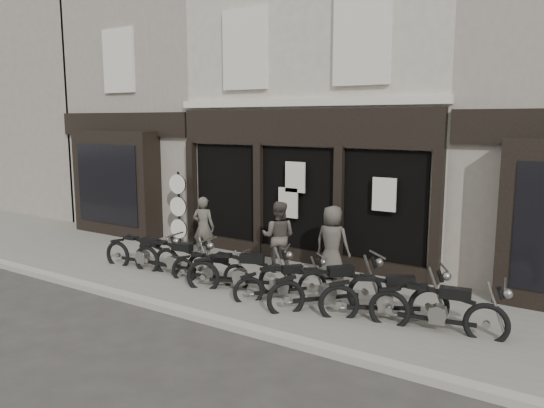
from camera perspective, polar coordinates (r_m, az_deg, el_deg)
The scene contains 18 objects.
ground_plane at distance 11.20m, azimuth -5.05°, elevation -9.94°, with size 90.00×90.00×0.00m, color #2D2B28.
pavement at distance 11.86m, azimuth -2.33°, elevation -8.51°, with size 30.00×4.20×0.12m, color #645F58.
kerb at distance 10.29m, azimuth -9.47°, elevation -11.40°, with size 30.00×0.25×0.13m, color gray.
central_building at distance 15.69m, azimuth 8.58°, elevation 10.57°, with size 7.30×6.22×8.34m.
neighbour_left at distance 19.21m, azimuth -9.23°, elevation 10.14°, with size 5.60×6.73×8.34m.
filler_left at distance 25.49m, azimuth -22.90°, elevation 9.40°, with size 11.00×6.00×8.20m, color gray.
motorcycle_0 at distance 13.04m, azimuth -13.72°, elevation -5.47°, with size 2.23×0.61×1.07m.
motorcycle_1 at distance 12.41m, azimuth -10.48°, elevation -6.09°, with size 2.24×0.61×1.07m.
motorcycle_2 at distance 11.69m, azimuth -6.64°, elevation -7.26°, with size 1.91×0.62×0.92m.
motorcycle_3 at distance 11.12m, azimuth -3.41°, elevation -7.70°, with size 2.15×1.18×1.10m.
motorcycle_4 at distance 10.68m, azimuth 1.09°, elevation -8.77°, with size 1.44×1.61×0.93m.
motorcycle_5 at distance 10.16m, azimuth 6.02°, elevation -9.35°, with size 1.74×1.91×1.11m.
motorcycle_6 at distance 9.80m, azimuth 12.09°, elevation -10.21°, with size 2.12×1.37×1.11m.
motorcycle_7 at distance 9.47m, azimuth 17.45°, elevation -11.15°, with size 2.29×0.70×1.10m.
man_left at distance 13.72m, azimuth -7.37°, elevation -2.48°, with size 0.58×0.38×1.58m, color #48443B.
man_centre at distance 12.36m, azimuth 0.70°, elevation -3.52°, with size 0.81×0.63×1.66m, color #474039.
man_right at distance 11.84m, azimuth 6.51°, elevation -4.14°, with size 0.81×0.53×1.66m, color #413C36.
advert_sign_post at distance 14.97m, azimuth -10.01°, elevation -0.92°, with size 0.54×0.35×2.22m.
Camera 1 is at (6.61, -8.27, 3.64)m, focal length 35.00 mm.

